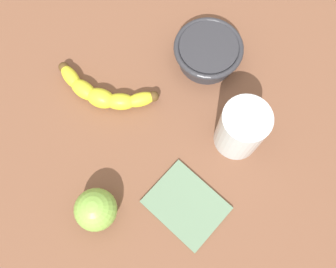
{
  "coord_description": "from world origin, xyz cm",
  "views": [
    {
      "loc": [
        -24.77,
        10.73,
        73.7
      ],
      "look_at": [
        -4.86,
        1.98,
        5.0
      ],
      "focal_mm": 39.47,
      "sensor_mm": 36.0,
      "label": 1
    }
  ],
  "objects_px": {
    "banana": "(103,93)",
    "smoothie_glass": "(241,129)",
    "ceramic_bowl": "(208,52)",
    "green_apple_fruit": "(96,210)"
  },
  "relations": [
    {
      "from": "ceramic_bowl",
      "to": "green_apple_fruit",
      "type": "distance_m",
      "value": 0.39
    },
    {
      "from": "banana",
      "to": "ceramic_bowl",
      "type": "xyz_separation_m",
      "value": [
        -0.0,
        -0.23,
        0.01
      ]
    },
    {
      "from": "ceramic_bowl",
      "to": "green_apple_fruit",
      "type": "bearing_deg",
      "value": 123.02
    },
    {
      "from": "smoothie_glass",
      "to": "ceramic_bowl",
      "type": "bearing_deg",
      "value": -7.19
    },
    {
      "from": "banana",
      "to": "green_apple_fruit",
      "type": "xyz_separation_m",
      "value": [
        -0.22,
        0.09,
        0.02
      ]
    },
    {
      "from": "smoothie_glass",
      "to": "ceramic_bowl",
      "type": "distance_m",
      "value": 0.19
    },
    {
      "from": "banana",
      "to": "smoothie_glass",
      "type": "xyz_separation_m",
      "value": [
        -0.19,
        -0.21,
        0.04
      ]
    },
    {
      "from": "banana",
      "to": "smoothie_glass",
      "type": "height_order",
      "value": "smoothie_glass"
    },
    {
      "from": "smoothie_glass",
      "to": "green_apple_fruit",
      "type": "height_order",
      "value": "smoothie_glass"
    },
    {
      "from": "green_apple_fruit",
      "to": "banana",
      "type": "bearing_deg",
      "value": -23.07
    }
  ]
}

